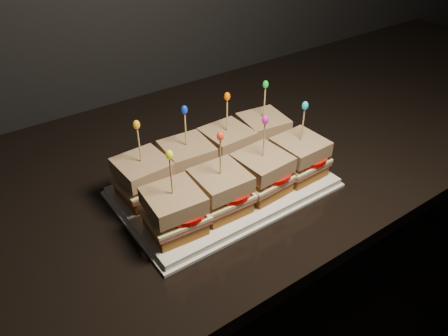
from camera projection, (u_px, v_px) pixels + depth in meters
cabinet at (225, 290)px, 1.27m from camera, size 2.45×0.71×0.91m
granite_slab at (225, 156)px, 1.00m from camera, size 2.49×0.75×0.03m
platter at (224, 187)px, 0.86m from camera, size 0.40×0.25×0.02m
platter_rim at (224, 189)px, 0.87m from camera, size 0.41×0.26×0.01m
sandwich_0_bread_bot at (145, 190)px, 0.82m from camera, size 0.09×0.09×0.02m
sandwich_0_ham at (144, 183)px, 0.81m from camera, size 0.10×0.10×0.01m
sandwich_0_cheese at (144, 180)px, 0.81m from camera, size 0.10×0.10×0.01m
sandwich_0_tomato at (151, 176)px, 0.81m from camera, size 0.09×0.09×0.01m
sandwich_0_bread_top at (142, 168)px, 0.79m from camera, size 0.09×0.09×0.03m
sandwich_0_pick at (139, 147)px, 0.77m from camera, size 0.00×0.00×0.09m
sandwich_0_frill at (137, 125)px, 0.74m from camera, size 0.01×0.01×0.02m
sandwich_1_bread_bot at (188, 173)px, 0.87m from camera, size 0.09×0.09×0.02m
sandwich_1_ham at (188, 166)px, 0.86m from camera, size 0.10×0.10×0.01m
sandwich_1_cheese at (188, 163)px, 0.85m from camera, size 0.10×0.10×0.01m
sandwich_1_tomato at (194, 159)px, 0.85m from camera, size 0.09×0.09×0.01m
sandwich_1_bread_top at (187, 152)px, 0.84m from camera, size 0.09×0.09×0.03m
sandwich_1_pick at (186, 131)px, 0.81m from camera, size 0.00×0.00×0.09m
sandwich_1_frill at (184, 110)px, 0.79m from camera, size 0.01×0.01×0.02m
sandwich_2_bread_bot at (227, 157)px, 0.91m from camera, size 0.09×0.09×0.02m
sandwich_2_ham at (227, 151)px, 0.90m from camera, size 0.10×0.09×0.01m
sandwich_2_cheese at (227, 148)px, 0.90m from camera, size 0.10×0.10×0.01m
sandwich_2_tomato at (233, 145)px, 0.90m from camera, size 0.09×0.09×0.01m
sandwich_2_bread_top at (227, 137)px, 0.88m from camera, size 0.09×0.09×0.03m
sandwich_2_pick at (227, 117)px, 0.86m from camera, size 0.00×0.00×0.09m
sandwich_2_frill at (227, 96)px, 0.83m from camera, size 0.01×0.01×0.02m
sandwich_3_bread_bot at (262, 144)px, 0.96m from camera, size 0.10×0.10×0.02m
sandwich_3_ham at (262, 137)px, 0.95m from camera, size 0.11×0.10×0.01m
sandwich_3_cheese at (263, 135)px, 0.94m from camera, size 0.11×0.11×0.01m
sandwich_3_tomato at (269, 131)px, 0.94m from camera, size 0.09×0.09×0.01m
sandwich_3_bread_top at (263, 124)px, 0.93m from camera, size 0.10×0.10×0.03m
sandwich_3_pick at (264, 105)px, 0.90m from camera, size 0.00×0.00×0.09m
sandwich_3_frill at (266, 84)px, 0.88m from camera, size 0.01×0.01×0.02m
sandwich_4_bread_bot at (175, 223)px, 0.75m from camera, size 0.09×0.09×0.02m
sandwich_4_ham at (175, 216)px, 0.74m from camera, size 0.10×0.10×0.01m
sandwich_4_cheese at (174, 213)px, 0.73m from camera, size 0.10×0.10×0.01m
sandwich_4_tomato at (182, 209)px, 0.73m from camera, size 0.09×0.09×0.01m
sandwich_4_bread_top at (173, 200)px, 0.72m from camera, size 0.09×0.09×0.03m
sandwich_4_pick at (171, 178)px, 0.69m from camera, size 0.00×0.00×0.09m
sandwich_4_frill at (169, 155)px, 0.67m from camera, size 0.01×0.01×0.02m
sandwich_5_bread_bot at (221, 203)px, 0.79m from camera, size 0.09×0.09×0.02m
sandwich_5_ham at (221, 196)px, 0.78m from camera, size 0.10×0.10×0.01m
sandwich_5_cheese at (221, 193)px, 0.78m from camera, size 0.10×0.10×0.01m
sandwich_5_tomato at (228, 189)px, 0.78m from camera, size 0.09×0.09×0.01m
sandwich_5_bread_top at (221, 181)px, 0.76m from camera, size 0.09×0.09×0.03m
sandwich_5_pick at (220, 159)px, 0.74m from camera, size 0.00×0.00×0.09m
sandwich_5_frill at (220, 136)px, 0.71m from camera, size 0.01×0.01×0.02m
sandwich_6_bread_bot at (261, 184)px, 0.84m from camera, size 0.09×0.09×0.02m
sandwich_6_ham at (262, 178)px, 0.83m from camera, size 0.10×0.10×0.01m
sandwich_6_cheese at (262, 175)px, 0.82m from camera, size 0.10×0.10×0.01m
sandwich_6_tomato at (269, 171)px, 0.82m from camera, size 0.09×0.09×0.01m
sandwich_6_bread_top at (263, 163)px, 0.81m from camera, size 0.09×0.09×0.03m
sandwich_6_pick at (264, 142)px, 0.78m from camera, size 0.00×0.00×0.09m
sandwich_6_frill at (265, 120)px, 0.76m from camera, size 0.01×0.01×0.02m
sandwich_7_bread_bot at (298, 168)px, 0.88m from camera, size 0.09×0.09×0.02m
sandwich_7_ham at (298, 161)px, 0.87m from camera, size 0.10×0.10×0.01m
sandwich_7_cheese at (299, 159)px, 0.87m from camera, size 0.10×0.10×0.01m
sandwich_7_tomato at (306, 155)px, 0.87m from camera, size 0.09×0.09×0.01m
sandwich_7_bread_top at (300, 147)px, 0.85m from camera, size 0.09×0.09×0.03m
sandwich_7_pick at (303, 127)px, 0.83m from camera, size 0.00×0.00×0.09m
sandwich_7_frill at (305, 106)px, 0.80m from camera, size 0.01×0.01×0.02m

